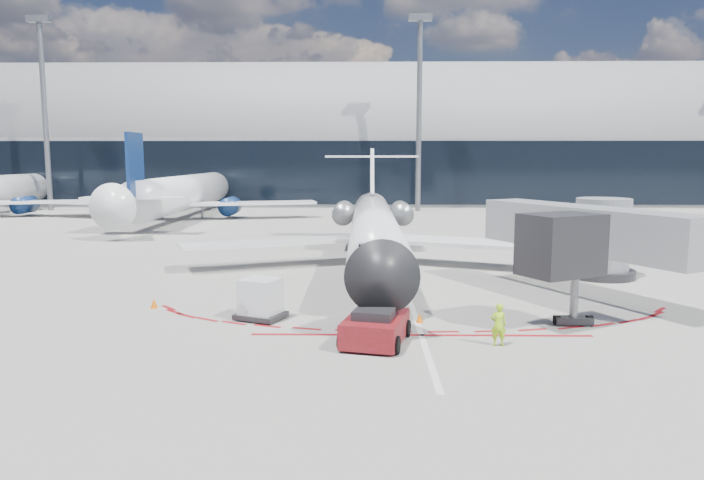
{
  "coord_description": "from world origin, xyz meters",
  "views": [
    {
      "loc": [
        -2.41,
        -36.52,
        7.27
      ],
      "look_at": [
        -3.01,
        -2.1,
        2.69
      ],
      "focal_mm": 32.0,
      "sensor_mm": 36.0,
      "label": 1
    }
  ],
  "objects_px": {
    "regional_jet": "(374,228)",
    "pushback_tug": "(375,327)",
    "uld_container": "(261,299)",
    "ramp_worker": "(498,325)"
  },
  "relations": [
    {
      "from": "pushback_tug",
      "to": "ramp_worker",
      "type": "relative_size",
      "value": 3.29
    },
    {
      "from": "ramp_worker",
      "to": "uld_container",
      "type": "height_order",
      "value": "uld_container"
    },
    {
      "from": "regional_jet",
      "to": "uld_container",
      "type": "relative_size",
      "value": 12.87
    },
    {
      "from": "regional_jet",
      "to": "uld_container",
      "type": "xyz_separation_m",
      "value": [
        -5.35,
        -13.26,
        -1.74
      ]
    },
    {
      "from": "uld_container",
      "to": "regional_jet",
      "type": "bearing_deg",
      "value": 90.76
    },
    {
      "from": "pushback_tug",
      "to": "uld_container",
      "type": "distance_m",
      "value": 6.21
    },
    {
      "from": "regional_jet",
      "to": "pushback_tug",
      "type": "bearing_deg",
      "value": -90.88
    },
    {
      "from": "regional_jet",
      "to": "uld_container",
      "type": "height_order",
      "value": "regional_jet"
    },
    {
      "from": "regional_jet",
      "to": "uld_container",
      "type": "bearing_deg",
      "value": -111.98
    },
    {
      "from": "ramp_worker",
      "to": "uld_container",
      "type": "bearing_deg",
      "value": -24.1
    }
  ]
}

